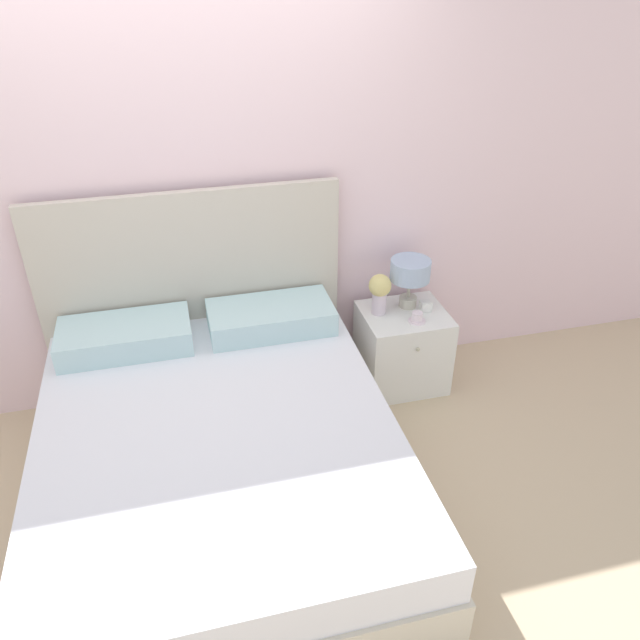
% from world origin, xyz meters
% --- Properties ---
extents(ground_plane, '(12.00, 12.00, 0.00)m').
position_xyz_m(ground_plane, '(0.00, 0.00, 0.00)').
color(ground_plane, '#CCB28E').
extents(wall_back, '(8.00, 0.06, 2.60)m').
position_xyz_m(wall_back, '(0.00, 0.07, 1.30)').
color(wall_back, silver).
rests_on(wall_back, ground_plane).
extents(bed, '(1.68, 2.01, 1.30)m').
position_xyz_m(bed, '(0.00, -0.92, 0.30)').
color(bed, beige).
rests_on(bed, ground_plane).
extents(nightstand, '(0.51, 0.46, 0.50)m').
position_xyz_m(nightstand, '(1.21, -0.24, 0.25)').
color(nightstand, white).
rests_on(nightstand, ground_plane).
extents(table_lamp, '(0.24, 0.24, 0.31)m').
position_xyz_m(table_lamp, '(1.26, -0.16, 0.73)').
color(table_lamp, beige).
rests_on(table_lamp, nightstand).
extents(flower_vase, '(0.13, 0.13, 0.25)m').
position_xyz_m(flower_vase, '(1.06, -0.20, 0.65)').
color(flower_vase, silver).
rests_on(flower_vase, nightstand).
extents(teacup, '(0.10, 0.10, 0.06)m').
position_xyz_m(teacup, '(1.24, -0.35, 0.53)').
color(teacup, white).
rests_on(teacup, nightstand).
extents(alarm_clock, '(0.07, 0.05, 0.07)m').
position_xyz_m(alarm_clock, '(1.34, -0.25, 0.54)').
color(alarm_clock, white).
rests_on(alarm_clock, nightstand).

